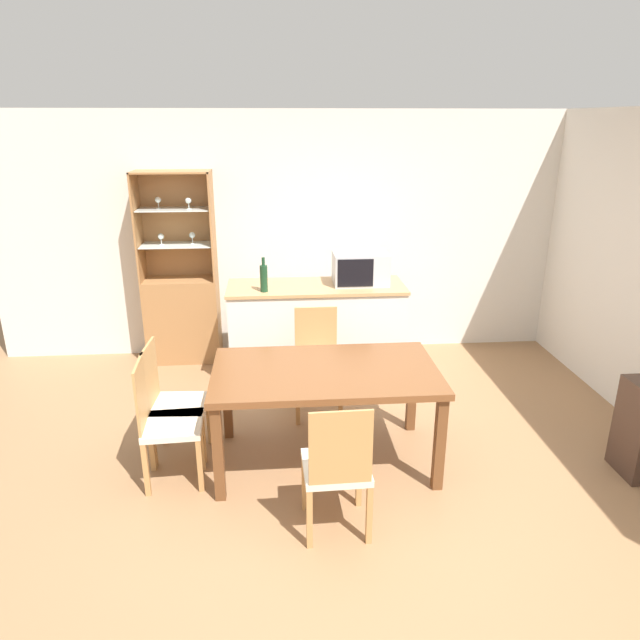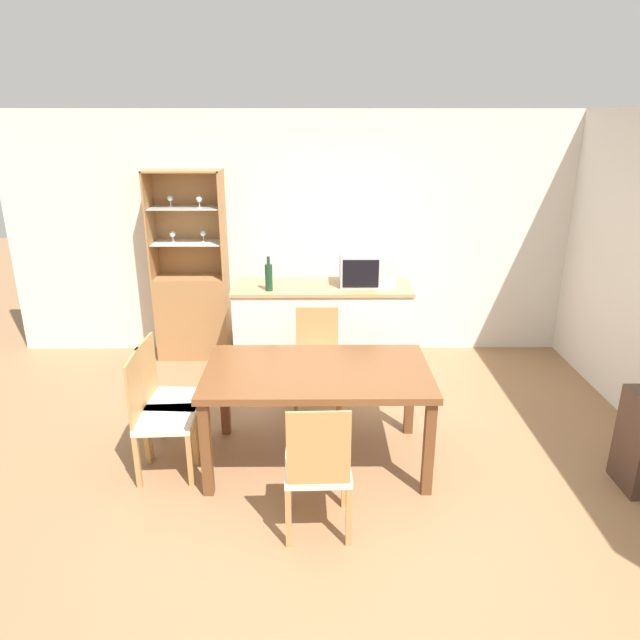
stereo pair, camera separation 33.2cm
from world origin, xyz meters
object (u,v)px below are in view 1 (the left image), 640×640
(dining_chair_side_left_near, at_px, (166,422))
(dining_chair_head_far, at_px, (317,363))
(dining_chair_head_near, at_px, (337,468))
(display_cabinet, at_px, (182,306))
(dining_table, at_px, (325,380))
(microwave, at_px, (360,268))
(wine_bottle, at_px, (264,278))
(dining_chair_side_left_far, at_px, (172,403))

(dining_chair_side_left_near, xyz_separation_m, dining_chair_head_far, (1.13, 0.93, 0.00))
(dining_chair_head_near, bearing_deg, dining_chair_head_far, 88.50)
(dining_chair_side_left_near, bearing_deg, display_cabinet, -178.00)
(dining_table, bearing_deg, microwave, 73.11)
(display_cabinet, height_order, wine_bottle, display_cabinet)
(dining_chair_side_left_near, height_order, dining_chair_head_far, same)
(display_cabinet, bearing_deg, wine_bottle, -38.27)
(wine_bottle, bearing_deg, dining_chair_head_far, -53.25)
(dining_chair_head_near, bearing_deg, microwave, 77.00)
(dining_table, bearing_deg, wine_bottle, 107.88)
(dining_chair_head_near, xyz_separation_m, microwave, (0.48, 2.38, 0.63))
(dining_chair_head_far, bearing_deg, wine_bottle, -53.20)
(dining_chair_side_left_far, bearing_deg, wine_bottle, 154.28)
(display_cabinet, relative_size, dining_chair_head_near, 2.15)
(dining_chair_side_left_near, height_order, dining_chair_side_left_far, same)
(dining_chair_side_left_near, height_order, microwave, microwave)
(dining_chair_head_near, bearing_deg, wine_bottle, 100.12)
(display_cabinet, bearing_deg, microwave, -15.02)
(dining_chair_side_left_near, distance_m, dining_chair_side_left_far, 0.29)
(dining_chair_head_far, xyz_separation_m, microwave, (0.48, 0.81, 0.63))
(dining_chair_head_near, relative_size, wine_bottle, 2.83)
(wine_bottle, bearing_deg, display_cabinet, 141.73)
(wine_bottle, bearing_deg, dining_table, -72.12)
(dining_chair_head_far, bearing_deg, dining_chair_side_left_near, 39.51)
(dining_chair_head_far, relative_size, wine_bottle, 2.83)
(display_cabinet, height_order, dining_chair_side_left_near, display_cabinet)
(dining_chair_head_far, xyz_separation_m, wine_bottle, (-0.45, 0.60, 0.61))
(dining_chair_side_left_near, relative_size, dining_chair_head_far, 1.00)
(dining_chair_side_left_far, distance_m, wine_bottle, 1.54)
(dining_chair_side_left_far, xyz_separation_m, microwave, (1.61, 1.45, 0.63))
(dining_chair_head_near, height_order, dining_chair_side_left_near, same)
(dining_chair_head_near, xyz_separation_m, dining_chair_side_left_near, (-1.13, 0.64, 0.00))
(display_cabinet, relative_size, microwave, 3.77)
(dining_chair_side_left_far, xyz_separation_m, wine_bottle, (0.68, 1.24, 0.61))
(dining_table, bearing_deg, dining_chair_side_left_far, 172.78)
(microwave, bearing_deg, dining_chair_head_near, -101.46)
(microwave, relative_size, wine_bottle, 1.62)
(dining_chair_head_near, xyz_separation_m, dining_chair_side_left_far, (-1.13, 0.93, 0.00))
(dining_chair_side_left_far, bearing_deg, microwave, 135.02)
(dining_chair_side_left_near, bearing_deg, dining_chair_side_left_far, 176.96)
(dining_table, distance_m, dining_chair_head_near, 0.82)
(dining_chair_side_left_far, relative_size, microwave, 1.75)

